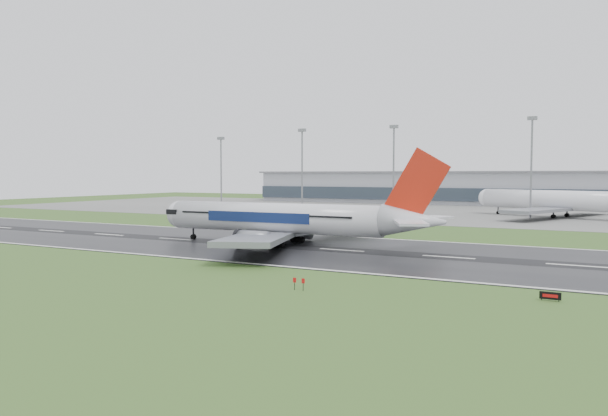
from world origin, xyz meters
The scene contains 11 objects.
ground centered at (0.00, 0.00, 0.00)m, with size 520.00×520.00×0.00m, color #31551F.
runway centered at (0.00, 0.00, 0.05)m, with size 400.00×45.00×0.10m, color black.
apron centered at (0.00, 125.00, 0.04)m, with size 400.00×130.00×0.08m, color slate.
terminal centered at (0.00, 185.00, 7.50)m, with size 240.00×36.00×15.00m, color #9799A2.
main_airliner centered at (-11.91, 2.11, 9.19)m, with size 61.57×58.64×18.18m, color silver, non-canonical shape.
parked_airliner centered at (30.32, 107.45, 9.25)m, with size 62.55×58.24×18.33m, color white, non-canonical shape.
runway_sign centered at (38.37, -28.67, 0.52)m, with size 2.30×0.26×1.04m, color black, non-canonical shape.
floodmast_0 centered at (-99.51, 100.00, 14.36)m, with size 0.64×0.64×28.73m, color gray.
floodmast_1 centered at (-61.08, 100.00, 15.39)m, with size 0.64×0.64×30.77m, color gray.
floodmast_2 centered at (-23.93, 100.00, 15.37)m, with size 0.64×0.64×30.74m, color gray.
floodmast_3 centered at (22.36, 100.00, 15.83)m, with size 0.64×0.64×31.66m, color gray.
Camera 1 is at (43.50, -98.78, 14.33)m, focal length 34.10 mm.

